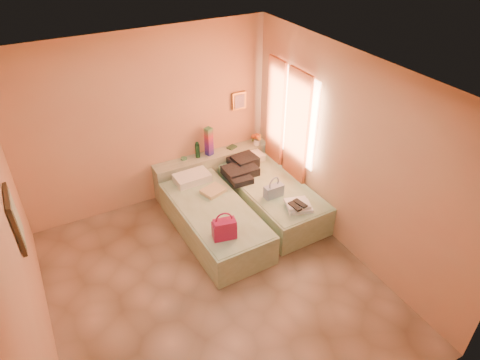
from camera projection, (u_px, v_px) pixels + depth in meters
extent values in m
plane|color=tan|center=(215.00, 285.00, 5.64)|extent=(4.50, 4.50, 0.00)
cube|color=tan|center=(148.00, 123.00, 6.50)|extent=(4.00, 0.02, 2.80)
cube|color=tan|center=(21.00, 260.00, 4.07)|extent=(0.02, 4.50, 2.80)
cube|color=tan|center=(348.00, 158.00, 5.65)|extent=(0.02, 4.50, 2.80)
cube|color=white|center=(206.00, 83.00, 4.08)|extent=(4.00, 4.50, 0.02)
cube|color=#FFCB9E|center=(294.00, 115.00, 6.50)|extent=(0.02, 1.10, 1.40)
cube|color=#D15E32|center=(296.00, 140.00, 6.57)|extent=(0.05, 0.55, 2.20)
cube|color=#D15E32|center=(275.00, 125.00, 7.00)|extent=(0.05, 0.45, 2.20)
cube|color=#312515|center=(15.00, 219.00, 4.26)|extent=(0.04, 0.50, 0.60)
cube|color=#AA7E38|center=(239.00, 101.00, 7.06)|extent=(0.25, 0.04, 0.30)
cube|color=#ACB897|center=(213.00, 170.00, 7.38)|extent=(2.05, 0.30, 0.65)
cube|color=#AAC7A0|center=(215.00, 221.00, 6.35)|extent=(0.96, 2.03, 0.50)
cube|color=#AAC7A0|center=(271.00, 197.00, 6.86)|extent=(0.96, 2.03, 0.50)
cylinder|color=#153C25|center=(198.00, 150.00, 7.04)|extent=(0.08, 0.08, 0.27)
cube|color=#A51442|center=(209.00, 141.00, 7.06)|extent=(0.14, 0.14, 0.49)
cylinder|color=#437C52|center=(184.00, 159.00, 7.05)|extent=(0.13, 0.13, 0.03)
cube|color=#264730|center=(232.00, 147.00, 7.37)|extent=(0.19, 0.17, 0.03)
cube|color=white|center=(257.00, 138.00, 7.40)|extent=(0.23, 0.23, 0.25)
cube|color=#A51442|center=(224.00, 229.00, 5.61)|extent=(0.34, 0.24, 0.29)
cube|color=tan|center=(213.00, 191.00, 6.52)|extent=(0.40, 0.36, 0.06)
cube|color=black|center=(243.00, 169.00, 6.93)|extent=(0.61, 0.61, 0.17)
cube|color=#3E6096|center=(274.00, 191.00, 6.40)|extent=(0.30, 0.14, 0.19)
cube|color=white|center=(299.00, 205.00, 6.18)|extent=(0.43, 0.40, 0.10)
cube|color=black|center=(298.00, 205.00, 6.09)|extent=(0.19, 0.24, 0.02)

